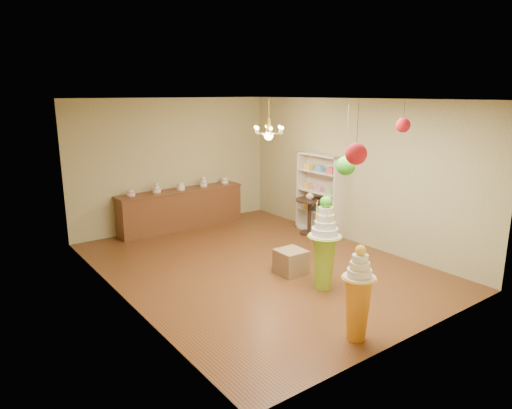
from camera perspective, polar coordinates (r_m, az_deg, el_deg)
floor at (r=8.53m, az=0.11°, el=-7.57°), size 6.50×6.50×0.00m
ceiling at (r=7.94m, az=0.13°, el=13.02°), size 6.50×6.50×0.00m
wall_back at (r=10.85m, az=-10.17°, el=5.07°), size 5.00×0.04×3.00m
wall_front at (r=5.89m, az=19.27°, el=-2.85°), size 5.00×0.04×3.00m
wall_left at (r=6.95m, az=-16.70°, el=-0.17°), size 0.04×6.50×3.00m
wall_right at (r=9.77m, az=12.03°, el=4.03°), size 0.04×6.50×3.00m
pedestal_green at (r=7.42m, az=8.52°, el=-5.64°), size 0.68×0.68×1.54m
pedestal_orange at (r=6.07m, az=12.61°, el=-11.62°), size 0.53×0.53×1.28m
burlap_riser at (r=8.11m, az=4.38°, el=-7.15°), size 0.48×0.48×0.43m
sideboard at (r=10.81m, az=-9.28°, el=-0.46°), size 3.04×0.54×1.16m
shelving_unit at (r=10.31m, az=7.96°, el=1.32°), size 0.33×1.20×1.80m
round_table at (r=10.28m, az=6.70°, el=-0.88°), size 0.75×0.75×0.80m
vase at (r=10.19m, az=6.76°, el=1.16°), size 0.23×0.23×0.18m
pom_red_left at (r=5.73m, az=12.41°, el=6.19°), size 0.27×0.27×0.75m
pom_green_mid at (r=6.72m, az=11.15°, el=4.79°), size 0.28×0.28×1.05m
pom_red_right at (r=6.53m, az=17.91°, el=9.41°), size 0.19×0.19×0.41m
chandelier at (r=9.41m, az=1.60°, el=8.89°), size 0.66×0.66×0.85m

